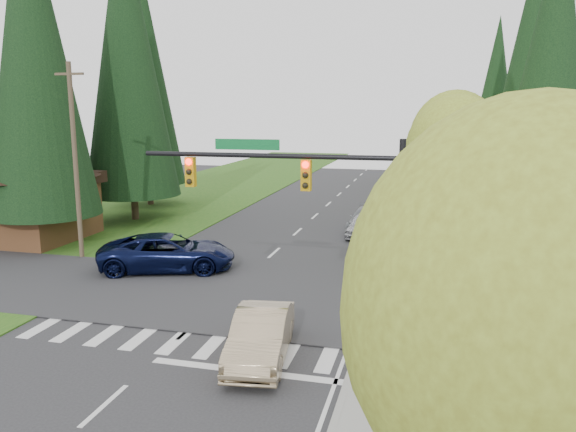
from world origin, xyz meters
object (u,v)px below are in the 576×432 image
at_px(parked_car_c, 400,192).
at_px(sedan_champagne, 261,336).
at_px(suv_navy, 168,252).
at_px(parked_car_a, 363,225).
at_px(parked_car_b, 366,220).
at_px(parked_car_e, 407,174).
at_px(parked_car_d, 401,191).

bearing_deg(parked_car_c, sedan_champagne, -94.32).
relative_size(suv_navy, parked_car_a, 1.58).
bearing_deg(parked_car_a, parked_car_c, 89.35).
relative_size(parked_car_b, parked_car_c, 1.06).
xyz_separation_m(suv_navy, parked_car_e, (9.63, 38.21, -0.10)).
height_order(suv_navy, parked_car_d, suv_navy).
relative_size(suv_navy, parked_car_e, 1.18).
bearing_deg(parked_car_a, parked_car_d, 89.61).
relative_size(parked_car_b, parked_car_d, 1.23).
bearing_deg(parked_car_d, sedan_champagne, -93.15).
xyz_separation_m(parked_car_b, parked_car_d, (1.40, 13.56, -0.03)).
distance_m(sedan_champagne, parked_car_b, 19.81).
relative_size(parked_car_a, parked_car_d, 1.02).
xyz_separation_m(parked_car_b, parked_car_e, (1.37, 26.70, 0.08)).
relative_size(parked_car_a, parked_car_e, 0.75).
bearing_deg(suv_navy, parked_car_e, -32.42).
xyz_separation_m(suv_navy, parked_car_d, (9.65, 25.07, -0.21)).
distance_m(parked_car_b, parked_car_e, 26.74).
bearing_deg(parked_car_e, parked_car_a, -85.51).
distance_m(parked_car_c, parked_car_e, 13.87).
relative_size(parked_car_d, parked_car_e, 0.73).
bearing_deg(parked_car_e, parked_car_b, -85.69).
bearing_deg(sedan_champagne, parked_car_e, 79.20).
xyz_separation_m(sedan_champagne, parked_car_d, (2.42, 33.35, -0.09)).
bearing_deg(suv_navy, sedan_champagne, -157.15).
bearing_deg(parked_car_c, parked_car_a, -95.56).
height_order(suv_navy, parked_car_e, suv_navy).
xyz_separation_m(parked_car_a, parked_car_d, (1.40, 15.31, -0.01)).
bearing_deg(parked_car_a, sedan_champagne, -88.41).
height_order(suv_navy, parked_car_b, suv_navy).
xyz_separation_m(suv_navy, parked_car_b, (8.25, 11.50, -0.18)).
height_order(suv_navy, parked_car_c, suv_navy).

